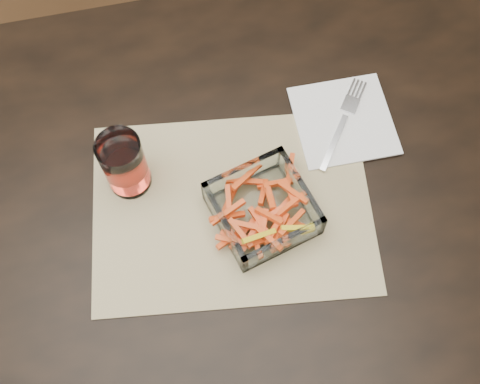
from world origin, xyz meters
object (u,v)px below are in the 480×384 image
glass_bowl (263,210)px  tumbler (125,165)px  dining_table (170,235)px  fork (343,121)px

glass_bowl → tumbler: tumbler is taller
dining_table → tumbler: 0.17m
glass_bowl → fork: 0.22m
dining_table → fork: fork is taller
dining_table → tumbler: bearing=119.7°
glass_bowl → fork: size_ratio=1.06×
dining_table → glass_bowl: 0.19m
tumbler → fork: (0.37, 0.03, -0.05)m
dining_table → tumbler: (-0.04, 0.08, 0.15)m
dining_table → glass_bowl: glass_bowl is taller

